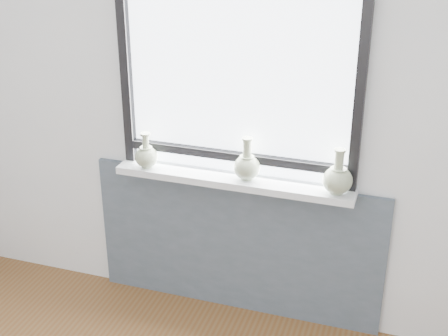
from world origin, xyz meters
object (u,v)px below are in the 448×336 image
(vase_c, at_px, (338,179))
(vase_b, at_px, (247,165))
(vase_a, at_px, (146,156))
(windowsill, at_px, (233,180))

(vase_c, bearing_deg, vase_b, 177.66)
(vase_a, relative_size, vase_b, 0.86)
(windowsill, xyz_separation_m, vase_c, (0.56, -0.02, 0.10))
(vase_a, height_order, vase_b, vase_b)
(windowsill, bearing_deg, vase_c, -2.14)
(vase_b, xyz_separation_m, vase_c, (0.48, -0.02, 0.00))
(vase_b, relative_size, vase_c, 0.97)
(windowsill, height_order, vase_c, vase_c)
(vase_a, relative_size, vase_c, 0.84)
(windowsill, distance_m, vase_a, 0.50)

